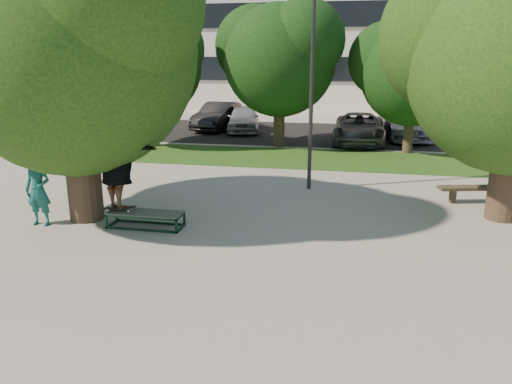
% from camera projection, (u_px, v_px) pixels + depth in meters
% --- Properties ---
extents(ground, '(120.00, 120.00, 0.00)m').
position_uv_depth(ground, '(241.00, 245.00, 10.83)').
color(ground, '#A09B93').
rests_on(ground, ground).
extents(grass_strip, '(30.00, 4.00, 0.02)m').
position_uv_depth(grass_strip, '(319.00, 159.00, 19.62)').
color(grass_strip, '#194213').
rests_on(grass_strip, ground).
extents(asphalt_strip, '(40.00, 8.00, 0.01)m').
position_uv_depth(asphalt_strip, '(309.00, 133.00, 25.95)').
color(asphalt_strip, black).
rests_on(asphalt_strip, ground).
extents(tree_left, '(6.96, 5.95, 7.12)m').
position_uv_depth(tree_left, '(69.00, 35.00, 11.48)').
color(tree_left, '#38281E').
rests_on(tree_left, ground).
extents(bg_tree_left, '(5.28, 4.51, 5.77)m').
position_uv_depth(bg_tree_left, '(149.00, 60.00, 21.52)').
color(bg_tree_left, '#38281E').
rests_on(bg_tree_left, ground).
extents(bg_tree_mid, '(5.76, 4.92, 6.24)m').
position_uv_depth(bg_tree_mid, '(278.00, 53.00, 21.37)').
color(bg_tree_mid, '#38281E').
rests_on(bg_tree_mid, ground).
extents(bg_tree_right, '(5.04, 4.31, 5.43)m').
position_uv_depth(bg_tree_right, '(412.00, 67.00, 20.00)').
color(bg_tree_right, '#38281E').
rests_on(bg_tree_right, ground).
extents(lamppost, '(0.25, 0.15, 6.11)m').
position_uv_depth(lamppost, '(312.00, 84.00, 14.52)').
color(lamppost, '#2D2D30').
rests_on(lamppost, ground).
extents(office_building, '(30.00, 14.12, 16.00)m').
position_uv_depth(office_building, '(306.00, 1.00, 39.29)').
color(office_building, silver).
rests_on(office_building, ground).
extents(grind_box, '(1.80, 0.60, 0.38)m').
position_uv_depth(grind_box, '(145.00, 220.00, 11.89)').
color(grind_box, '#113421').
rests_on(grind_box, ground).
extents(skater_rig, '(2.46, 1.06, 2.02)m').
position_uv_depth(skater_rig, '(116.00, 168.00, 11.69)').
color(skater_rig, white).
rests_on(skater_rig, grind_box).
extents(bystander, '(0.64, 0.43, 1.74)m').
position_uv_depth(bystander, '(38.00, 190.00, 11.88)').
color(bystander, '#175755').
rests_on(bystander, ground).
extents(bench, '(3.02, 1.10, 0.46)m').
position_uv_depth(bench, '(492.00, 189.00, 13.85)').
color(bench, '#433A28').
rests_on(bench, ground).
extents(car_silver_a, '(2.36, 4.28, 1.38)m').
position_uv_depth(car_silver_a, '(243.00, 119.00, 26.38)').
color(car_silver_a, silver).
rests_on(car_silver_a, asphalt_strip).
extents(car_dark, '(2.12, 4.58, 1.46)m').
position_uv_depth(car_dark, '(219.00, 116.00, 27.16)').
color(car_dark, black).
rests_on(car_dark, asphalt_strip).
extents(car_grey, '(2.29, 4.91, 1.36)m').
position_uv_depth(car_grey, '(359.00, 128.00, 23.01)').
color(car_grey, '#5A595E').
rests_on(car_grey, asphalt_strip).
extents(car_silver_b, '(2.79, 5.32, 1.47)m').
position_uv_depth(car_silver_b, '(404.00, 123.00, 24.39)').
color(car_silver_b, '#B3B4B8').
rests_on(car_silver_b, asphalt_strip).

